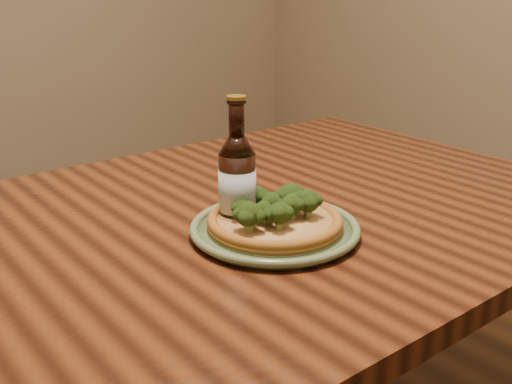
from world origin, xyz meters
TOP-DOWN VIEW (x-y plane):
  - table at (0.00, 0.10)m, footprint 1.60×0.90m
  - plate at (0.10, -0.01)m, footprint 0.28×0.28m
  - pizza at (0.10, -0.01)m, footprint 0.22×0.22m
  - beer_bottle at (0.07, 0.04)m, footprint 0.06×0.06m

SIDE VIEW (x-z plane):
  - table at x=0.00m, z-range 0.28..1.03m
  - plate at x=0.10m, z-range 0.75..0.77m
  - pizza at x=0.10m, z-range 0.75..0.81m
  - beer_bottle at x=0.07m, z-range 0.72..0.95m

